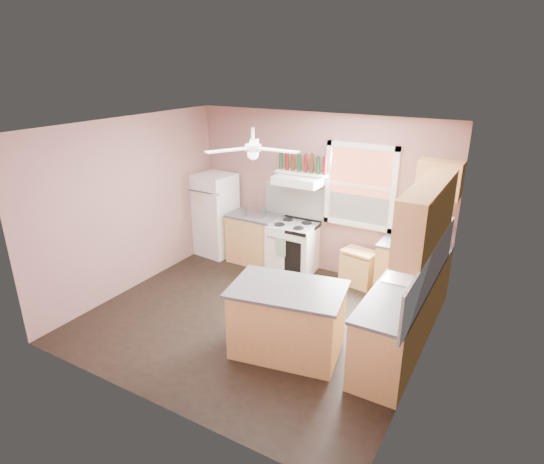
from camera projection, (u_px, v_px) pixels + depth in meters
The scene contains 32 objects.
floor at pixel (256, 319), 6.50m from camera, with size 4.50×4.50×0.00m, color black.
ceiling at pixel (253, 127), 5.54m from camera, with size 4.50×4.50×0.00m, color white.
wall_back at pixel (318, 194), 7.66m from camera, with size 4.50×0.05×2.70m, color #845B58.
wall_right at pixel (430, 267), 4.96m from camera, with size 0.05×4.00×2.70m, color #845B58.
wall_left at pixel (131, 205), 7.09m from camera, with size 0.05×4.00×2.70m, color #845B58.
backsplash_back at pixel (341, 209), 7.48m from camera, with size 2.90×0.03×0.55m, color white.
backsplash_right at pixel (431, 271), 5.28m from camera, with size 0.03×2.60×0.55m, color white.
window_view at pixel (361, 186), 7.19m from camera, with size 1.00×0.02×1.20m, color brown.
window_frame at pixel (360, 186), 7.17m from camera, with size 1.16×0.07×1.36m, color white.
refrigerator at pixel (216, 215), 8.46m from camera, with size 0.65×0.63×1.54m, color white.
base_cabinet_left at pixel (255, 239), 8.22m from camera, with size 0.90×0.60×0.86m, color tan.
counter_left at pixel (255, 216), 8.06m from camera, with size 0.92×0.62×0.04m, color #47474A.
toaster at pixel (256, 212), 7.92m from camera, with size 0.28×0.16×0.18m, color silver.
stove at pixel (293, 248), 7.85m from camera, with size 0.77×0.64×0.86m, color white.
range_hood at pixel (299, 180), 7.45m from camera, with size 0.78×0.50×0.14m, color white.
bottle_shelf at pixel (302, 173), 7.51m from camera, with size 0.90×0.26×0.03m, color white.
cart at pixel (358, 270), 7.41m from camera, with size 0.53×0.35×0.53m, color tan.
base_cabinet_corner at pixel (412, 273), 6.91m from camera, with size 1.00×0.60×0.86m, color tan.
base_cabinet_right at pixel (400, 319), 5.68m from camera, with size 0.60×2.20×0.86m, color tan.
counter_corner at pixel (415, 246), 6.75m from camera, with size 1.02×0.62×0.04m, color #47474A.
counter_right at pixel (403, 287), 5.53m from camera, with size 0.62×2.22×0.04m, color #47474A.
sink at pixel (407, 280), 5.68m from camera, with size 0.55×0.45×0.03m, color silver.
faucet at pixel (421, 277), 5.58m from camera, with size 0.03×0.03×0.14m, color silver.
upper_cabinet_right at pixel (427, 214), 5.30m from camera, with size 0.33×1.80×0.76m, color tan.
upper_cabinet_corner at pixel (440, 179), 6.40m from camera, with size 0.60×0.33×0.52m, color tan.
paper_towel at pixel (443, 223), 6.60m from camera, with size 0.12×0.12×0.26m, color white.
island at pixel (287, 321), 5.64m from camera, with size 1.30×0.82×0.86m, color tan.
island_top at pixel (288, 289), 5.48m from camera, with size 1.37×0.90×0.04m, color #47474A.
ceiling_fan_hub at pixel (253, 148), 5.63m from camera, with size 0.20×0.20×0.08m, color white.
soap_bottle at pixel (410, 289), 5.17m from camera, with size 0.10×0.10×0.26m, color silver.
red_caddy at pixel (417, 261), 6.09m from camera, with size 0.18×0.12×0.10m, color red.
wine_bottles at pixel (302, 163), 7.46m from camera, with size 0.86×0.06×0.31m.
Camera 1 is at (3.02, -4.76, 3.48)m, focal length 30.00 mm.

